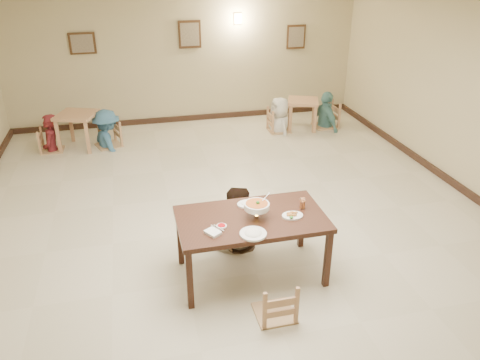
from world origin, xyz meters
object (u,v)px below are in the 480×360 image
object	(u,v)px
chair_near	(276,281)
main_diner	(235,189)
bg_diner_b	(104,110)
drink_glass	(302,204)
chair_far	(236,206)
main_table	(251,223)
bg_chair_ll	(49,130)
bg_chair_lr	(106,123)
bg_table_left	(77,120)
bg_diner_a	(46,115)
bg_diner_c	(280,98)
bg_diner_d	(328,92)
bg_table_right	(303,106)
curry_warmer	(257,206)
bg_chair_rl	(280,110)
bg_chair_rr	(327,104)

from	to	relation	value
chair_near	main_diner	world-z (taller)	main_diner
bg_diner_b	drink_glass	bearing A→B (deg)	-177.28
chair_far	drink_glass	world-z (taller)	chair_far
main_table	chair_far	xyz separation A→B (m)	(0.00, 0.83, -0.23)
bg_chair_ll	bg_chair_lr	size ratio (longest dim) A/B	0.90
bg_table_left	bg_diner_a	bearing A→B (deg)	-173.14
bg_diner_b	bg_diner_c	world-z (taller)	same
bg_chair_ll	bg_diner_c	distance (m)	4.86
bg_diner_a	bg_diner_b	distance (m)	1.11
main_diner	bg_diner_d	xyz separation A→B (m)	(3.11, 4.18, -0.03)
bg_table_right	bg_diner_b	world-z (taller)	bg_diner_b
bg_table_left	curry_warmer	bearing A→B (deg)	-63.99
bg_table_right	bg_chair_rl	world-z (taller)	bg_chair_rl
curry_warmer	bg_chair_rl	xyz separation A→B (m)	(1.89, 4.90, -0.49)
bg_diner_c	main_diner	bearing A→B (deg)	-34.34
bg_diner_d	bg_diner_c	bearing A→B (deg)	81.79
chair_near	bg_chair_rr	distance (m)	6.42
main_table	bg_chair_ll	size ratio (longest dim) A/B	1.95
drink_glass	bg_diner_d	size ratio (longest dim) A/B	0.08
main_diner	bg_table_left	distance (m)	4.79
chair_near	drink_glass	size ratio (longest dim) A/B	6.86
chair_far	bg_chair_lr	bearing A→B (deg)	92.14
drink_glass	bg_diner_d	xyz separation A→B (m)	(2.41, 4.84, -0.07)
bg_diner_a	bg_diner_c	bearing A→B (deg)	95.32
chair_near	bg_table_left	xyz separation A→B (m)	(-2.43, 5.69, 0.13)
curry_warmer	bg_chair_rl	bearing A→B (deg)	68.94
main_diner	bg_chair_rl	xyz separation A→B (m)	(1.98, 4.14, -0.35)
curry_warmer	bg_chair_rr	bearing A→B (deg)	58.56
bg_table_right	bg_diner_d	xyz separation A→B (m)	(0.56, -0.03, 0.29)
chair_near	drink_glass	world-z (taller)	drink_glass
chair_far	bg_chair_rr	world-z (taller)	bg_chair_rr
main_diner	bg_chair_lr	distance (m)	4.50
main_diner	drink_glass	size ratio (longest dim) A/B	12.65
bg_chair_lr	bg_chair_rr	xyz separation A→B (m)	(4.87, 0.05, 0.04)
bg_diner_a	main_diner	bearing A→B (deg)	39.87
chair_near	main_diner	size ratio (longest dim) A/B	0.54
chair_near	bg_chair_rl	bearing A→B (deg)	-108.62
chair_near	bg_chair_rr	world-z (taller)	bg_chair_rr
main_table	bg_chair_ll	distance (m)	5.66
bg_diner_d	main_table	bearing A→B (deg)	138.08
curry_warmer	bg_chair_rr	size ratio (longest dim) A/B	0.31
main_diner	bg_diner_c	bearing A→B (deg)	-116.38
bg_diner_d	bg_chair_rl	bearing A→B (deg)	81.79
drink_glass	bg_chair_rr	xyz separation A→B (m)	(2.41, 4.84, -0.35)
bg_chair_lr	bg_diner_b	xyz separation A→B (m)	(0.00, 0.00, 0.27)
bg_chair_lr	bg_chair_rl	world-z (taller)	bg_chair_rl
bg_table_left	bg_chair_ll	size ratio (longest dim) A/B	1.03
chair_near	bg_diner_c	distance (m)	5.95
main_table	bg_chair_lr	xyz separation A→B (m)	(-1.80, 4.85, -0.25)
chair_far	bg_chair_ll	xyz separation A→B (m)	(-2.91, 4.01, -0.07)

